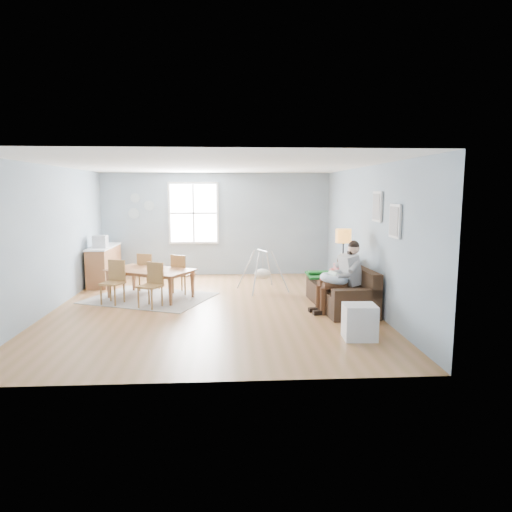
{
  "coord_description": "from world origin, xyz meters",
  "views": [
    {
      "loc": [
        0.31,
        -8.62,
        2.22
      ],
      "look_at": [
        0.83,
        -0.05,
        1.0
      ],
      "focal_mm": 32.0,
      "sensor_mm": 36.0,
      "label": 1
    }
  ],
  "objects": [
    {
      "name": "rug",
      "position": [
        -1.34,
        0.82,
        0.01
      ],
      "size": [
        2.9,
        2.59,
        0.01
      ],
      "primitive_type": "cube",
      "rotation": [
        0.0,
        0.0,
        -0.39
      ],
      "color": "gray",
      "rests_on": "room"
    },
    {
      "name": "monitor",
      "position": [
        -2.69,
        2.17,
        1.06
      ],
      "size": [
        0.31,
        0.29,
        0.29
      ],
      "color": "#B4B5BA",
      "rests_on": "counter"
    },
    {
      "name": "pictures",
      "position": [
        2.97,
        -1.05,
        1.85
      ],
      "size": [
        0.05,
        1.34,
        0.74
      ],
      "color": "silver",
      "rests_on": "room"
    },
    {
      "name": "storage_cube",
      "position": [
        2.27,
        -2.05,
        0.27
      ],
      "size": [
        0.5,
        0.45,
        0.53
      ],
      "color": "silver",
      "rests_on": "room"
    },
    {
      "name": "window",
      "position": [
        -0.6,
        3.46,
        1.65
      ],
      "size": [
        1.32,
        0.08,
        1.62
      ],
      "color": "silver",
      "rests_on": "room"
    },
    {
      "name": "dining_table",
      "position": [
        -1.34,
        0.82,
        0.3
      ],
      "size": [
        1.98,
        1.67,
        0.61
      ],
      "primitive_type": "imported",
      "rotation": [
        0.0,
        0.0,
        -0.49
      ],
      "color": "brown",
      "rests_on": "rug"
    },
    {
      "name": "father",
      "position": [
        2.4,
        -0.46,
        0.7
      ],
      "size": [
        0.99,
        0.55,
        1.33
      ],
      "color": "gray",
      "rests_on": "sofa"
    },
    {
      "name": "wall_plates",
      "position": [
        -2.0,
        3.47,
        1.83
      ],
      "size": [
        0.67,
        0.02,
        0.66
      ],
      "color": "#98AFB7",
      "rests_on": "room"
    },
    {
      "name": "counter",
      "position": [
        -2.7,
        2.48,
        0.46
      ],
      "size": [
        0.48,
        1.63,
        0.91
      ],
      "color": "brown",
      "rests_on": "room"
    },
    {
      "name": "chair_se",
      "position": [
        -1.16,
        0.11,
        0.48
      ],
      "size": [
        0.53,
        0.53,
        0.86
      ],
      "color": "brown",
      "rests_on": "rug"
    },
    {
      "name": "sofa",
      "position": [
        2.51,
        -0.16,
        0.29
      ],
      "size": [
        0.99,
        2.05,
        0.81
      ],
      "color": "black",
      "rests_on": "room"
    },
    {
      "name": "chair_ne",
      "position": [
        -0.72,
        1.21,
        0.49
      ],
      "size": [
        0.54,
        0.54,
        0.87
      ],
      "color": "brown",
      "rests_on": "rug"
    },
    {
      "name": "toddler",
      "position": [
        2.42,
        0.02,
        0.68
      ],
      "size": [
        0.52,
        0.27,
        0.81
      ],
      "color": "white",
      "rests_on": "sofa"
    },
    {
      "name": "floor_lamp",
      "position": [
        2.55,
        0.1,
        1.23
      ],
      "size": [
        0.3,
        0.3,
        1.49
      ],
      "color": "black",
      "rests_on": "room"
    },
    {
      "name": "green_throw",
      "position": [
        2.38,
        0.49,
        0.51
      ],
      "size": [
        0.94,
        0.8,
        0.04
      ],
      "primitive_type": "cube",
      "rotation": [
        0.0,
        0.0,
        -0.03
      ],
      "color": "#155D17",
      "rests_on": "sofa"
    },
    {
      "name": "room",
      "position": [
        0.0,
        0.0,
        2.42
      ],
      "size": [
        8.4,
        9.4,
        3.9
      ],
      "color": "olive"
    },
    {
      "name": "infant",
      "position": [
        2.25,
        -0.44,
        0.7
      ],
      "size": [
        0.18,
        0.35,
        0.13
      ],
      "color": "silver",
      "rests_on": "nursing_pillow"
    },
    {
      "name": "baby_swing",
      "position": [
        1.07,
        1.36,
        0.41
      ],
      "size": [
        1.15,
        1.16,
        0.92
      ],
      "color": "#B4B5BA",
      "rests_on": "room"
    },
    {
      "name": "chair_nw",
      "position": [
        -1.51,
        1.53,
        0.48
      ],
      "size": [
        0.51,
        0.51,
        0.86
      ],
      "color": "brown",
      "rests_on": "rug"
    },
    {
      "name": "beige_pillow",
      "position": [
        2.68,
        0.37,
        0.72
      ],
      "size": [
        0.15,
        0.46,
        0.46
      ],
      "primitive_type": "cube",
      "rotation": [
        0.0,
        0.0,
        -0.05
      ],
      "color": "#B9A78D",
      "rests_on": "sofa"
    },
    {
      "name": "chair_sw",
      "position": [
        -1.97,
        0.44,
        0.48
      ],
      "size": [
        0.5,
        0.5,
        0.86
      ],
      "color": "brown",
      "rests_on": "rug"
    },
    {
      "name": "nursing_pillow",
      "position": [
        2.25,
        -0.47,
        0.63
      ],
      "size": [
        0.57,
        0.56,
        0.22
      ],
      "primitive_type": "torus",
      "rotation": [
        0.0,
        0.14,
        -0.06
      ],
      "color": "silver",
      "rests_on": "father"
    }
  ]
}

